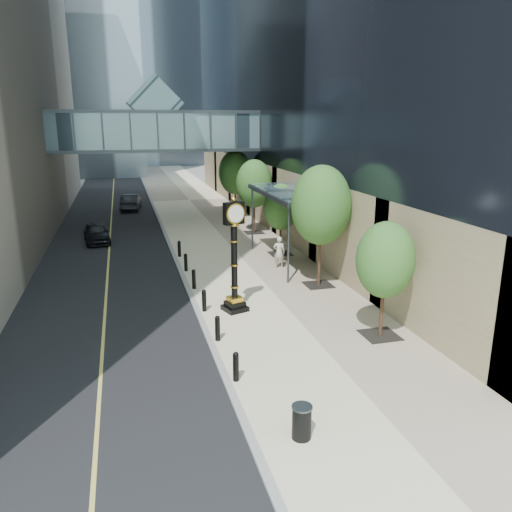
# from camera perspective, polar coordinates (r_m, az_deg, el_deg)

# --- Properties ---
(ground) EXTENTS (320.00, 320.00, 0.00)m
(ground) POSITION_cam_1_polar(r_m,az_deg,el_deg) (16.76, 7.85, -14.54)
(ground) COLOR gray
(ground) RESTS_ON ground
(road) EXTENTS (8.00, 180.00, 0.02)m
(road) POSITION_cam_1_polar(r_m,az_deg,el_deg) (53.99, -16.10, 5.79)
(road) COLOR black
(road) RESTS_ON ground
(sidewalk) EXTENTS (8.00, 180.00, 0.06)m
(sidewalk) POSITION_cam_1_polar(r_m,az_deg,el_deg) (54.41, -7.61, 6.34)
(sidewalk) COLOR beige
(sidewalk) RESTS_ON ground
(curb) EXTENTS (0.25, 180.00, 0.07)m
(curb) POSITION_cam_1_polar(r_m,az_deg,el_deg) (54.05, -11.84, 6.10)
(curb) COLOR gray
(curb) RESTS_ON ground
(distant_tower_c) EXTENTS (22.00, 22.00, 65.00)m
(distant_tower_c) POSITION_cam_1_polar(r_m,az_deg,el_deg) (135.53, -16.36, 24.92)
(distant_tower_c) COLOR #9FB6C9
(distant_tower_c) RESTS_ON ground
(skywalk) EXTENTS (17.00, 4.20, 5.80)m
(skywalk) POSITION_cam_1_polar(r_m,az_deg,el_deg) (41.45, -11.37, 14.13)
(skywalk) COLOR #466270
(skywalk) RESTS_ON ground
(entrance_canopy) EXTENTS (3.00, 8.00, 4.38)m
(entrance_canopy) POSITION_cam_1_polar(r_m,az_deg,el_deg) (29.18, 3.87, 7.12)
(entrance_canopy) COLOR #383F44
(entrance_canopy) RESTS_ON ground
(bollard_row) EXTENTS (0.20, 16.20, 0.90)m
(bollard_row) POSITION_cam_1_polar(r_m,az_deg,el_deg) (23.86, -6.56, -3.89)
(bollard_row) COLOR black
(bollard_row) RESTS_ON sidewalk
(street_trees) EXTENTS (3.00, 28.52, 6.16)m
(street_trees) POSITION_cam_1_polar(r_m,az_deg,el_deg) (32.14, 2.31, 7.16)
(street_trees) COLOR black
(street_trees) RESTS_ON sidewalk
(street_clock) EXTENTS (1.21, 1.21, 5.11)m
(street_clock) POSITION_cam_1_polar(r_m,az_deg,el_deg) (21.80, -2.49, -0.79)
(street_clock) COLOR black
(street_clock) RESTS_ON sidewalk
(trash_bin) EXTENTS (0.56, 0.56, 0.90)m
(trash_bin) POSITION_cam_1_polar(r_m,az_deg,el_deg) (14.02, 5.24, -18.47)
(trash_bin) COLOR black
(trash_bin) RESTS_ON sidewalk
(pedestrian) EXTENTS (0.78, 0.64, 1.84)m
(pedestrian) POSITION_cam_1_polar(r_m,az_deg,el_deg) (28.69, 2.66, 0.45)
(pedestrian) COLOR beige
(pedestrian) RESTS_ON sidewalk
(car_near) EXTENTS (2.05, 4.16, 1.36)m
(car_near) POSITION_cam_1_polar(r_m,az_deg,el_deg) (36.69, -17.76, 2.55)
(car_near) COLOR black
(car_near) RESTS_ON road
(car_far) EXTENTS (2.16, 4.71, 1.50)m
(car_far) POSITION_cam_1_polar(r_m,az_deg,el_deg) (49.57, -14.09, 6.03)
(car_far) COLOR black
(car_far) RESTS_ON road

